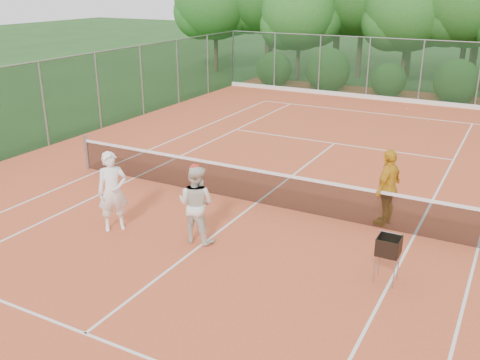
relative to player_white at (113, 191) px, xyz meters
name	(u,v)px	position (x,y,z in m)	size (l,w,h in m)	color
ground	(256,204)	(2.26, 2.99, -0.98)	(120.00, 120.00, 0.00)	#1D4217
clay_court	(256,204)	(2.26, 2.99, -0.97)	(18.00, 36.00, 0.02)	#CB552F
tennis_net	(256,185)	(2.26, 2.99, -0.44)	(11.97, 0.10, 1.10)	gray
player_white	(113,191)	(0.00, 0.00, 0.00)	(0.70, 0.46, 1.91)	white
player_center_grp	(196,204)	(2.05, 0.40, -0.05)	(0.90, 0.71, 1.83)	silver
player_yellow	(388,187)	(5.58, 3.32, -0.01)	(1.11, 0.46, 1.90)	gold
ball_hopper	(389,247)	(6.27, 0.64, -0.19)	(0.42, 0.42, 0.96)	gray
stray_ball_a	(266,116)	(-1.79, 12.00, -0.92)	(0.07, 0.07, 0.07)	gold
stray_ball_b	(408,109)	(3.42, 16.33, -0.92)	(0.07, 0.07, 0.07)	#CAE034
stray_ball_c	(429,122)	(4.71, 14.27, -0.92)	(0.07, 0.07, 0.07)	gold
court_markings	(256,203)	(2.26, 2.99, -0.95)	(11.03, 23.83, 0.01)	white
fence_back	(394,70)	(2.26, 17.99, 0.54)	(18.07, 0.07, 3.00)	#19381E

